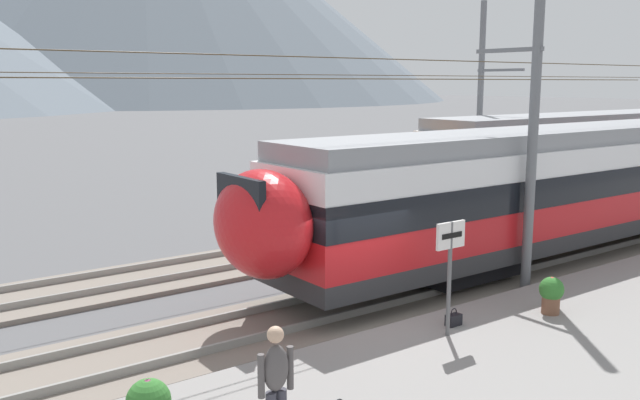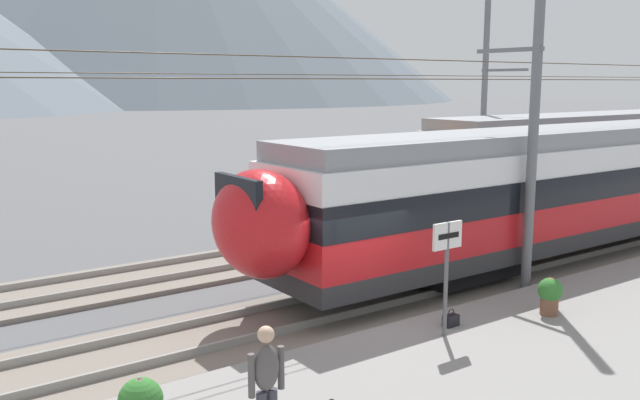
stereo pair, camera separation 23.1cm
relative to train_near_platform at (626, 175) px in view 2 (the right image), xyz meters
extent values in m
plane|color=#565659|center=(-11.96, -1.13, -2.23)|extent=(400.00, 400.00, 0.00)
cube|color=slate|center=(-11.96, 0.00, -2.17)|extent=(120.00, 3.00, 0.12)
cube|color=gray|center=(-11.96, -0.72, -2.03)|extent=(120.00, 0.07, 0.16)
cube|color=gray|center=(-11.96, 0.72, -2.03)|extent=(120.00, 0.07, 0.16)
cube|color=slate|center=(-11.96, 4.91, -2.17)|extent=(120.00, 3.00, 0.12)
cube|color=gray|center=(-11.96, 4.19, -2.03)|extent=(120.00, 0.07, 0.16)
cube|color=gray|center=(-11.96, 5.62, -2.03)|extent=(120.00, 0.07, 0.16)
cube|color=#2D2D30|center=(0.59, 0.00, -1.30)|extent=(26.96, 2.82, 0.45)
cube|color=red|center=(0.59, 0.00, -0.65)|extent=(26.96, 2.82, 0.85)
cube|color=black|center=(0.59, 0.00, 0.15)|extent=(26.96, 2.86, 0.75)
cube|color=white|center=(0.59, 0.00, 0.85)|extent=(26.96, 2.82, 0.65)
cube|color=gray|center=(0.59, 0.00, 1.40)|extent=(26.66, 2.62, 0.45)
cube|color=black|center=(-7.77, 0.00, -1.74)|extent=(2.80, 2.25, 0.42)
ellipsoid|color=red|center=(-13.44, 0.00, 0.05)|extent=(1.80, 2.59, 2.25)
cube|color=black|center=(-13.94, 0.00, 0.47)|extent=(0.16, 1.69, 1.19)
cube|color=black|center=(2.61, 4.91, -1.74)|extent=(2.80, 2.31, 0.42)
ellipsoid|color=orange|center=(-3.67, 4.91, 0.05)|extent=(1.80, 2.65, 2.25)
cube|color=black|center=(-4.17, 4.91, 0.47)|extent=(0.16, 1.73, 1.19)
cylinder|color=slate|center=(-6.94, -1.64, 1.83)|extent=(0.24, 0.24, 8.11)
cube|color=slate|center=(-6.94, -0.82, 3.67)|extent=(0.10, 1.94, 0.10)
cylinder|color=#473823|center=(-6.94, 0.00, 3.42)|extent=(49.90, 0.02, 0.02)
cylinder|color=slate|center=(0.98, 6.80, 1.92)|extent=(0.24, 0.24, 8.30)
cube|color=slate|center=(0.98, 5.86, 3.37)|extent=(0.10, 2.20, 0.10)
cylinder|color=#473823|center=(0.98, 4.91, 3.12)|extent=(49.90, 0.02, 0.02)
cylinder|color=#59595B|center=(-11.31, -3.18, -0.73)|extent=(0.08, 0.08, 2.19)
cube|color=silver|center=(-11.31, -3.18, 0.11)|extent=(0.70, 0.06, 0.50)
cube|color=black|center=(-11.31, -3.22, 0.11)|extent=(0.52, 0.01, 0.10)
ellipsoid|color=#514C4C|center=(-16.14, -4.72, -0.70)|extent=(0.36, 0.22, 0.62)
sphere|color=tan|center=(-16.14, -4.72, -0.25)|extent=(0.22, 0.22, 0.22)
cylinder|color=#514C4C|center=(-16.36, -4.72, -0.75)|extent=(0.09, 0.09, 0.58)
cylinder|color=#514C4C|center=(-15.92, -4.72, -0.75)|extent=(0.09, 0.09, 0.58)
cube|color=black|center=(-10.83, -2.89, -1.72)|extent=(0.32, 0.18, 0.22)
torus|color=black|center=(-10.83, -2.89, -1.55)|extent=(0.16, 0.02, 0.16)
cylinder|color=brown|center=(-8.69, -3.59, -1.64)|extent=(0.36, 0.36, 0.38)
sphere|color=#33752D|center=(-8.69, -3.59, -1.30)|extent=(0.51, 0.51, 0.51)
sphere|color=red|center=(-8.69, -3.59, -1.19)|extent=(0.28, 0.28, 0.28)
sphere|color=#33752D|center=(-17.31, -3.34, -1.36)|extent=(0.61, 0.61, 0.61)
sphere|color=#DB5193|center=(-17.31, -3.34, -1.22)|extent=(0.34, 0.34, 0.34)
camera|label=1|loc=(-20.51, -11.66, 2.90)|focal=38.18mm
camera|label=2|loc=(-20.32, -11.79, 2.90)|focal=38.18mm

